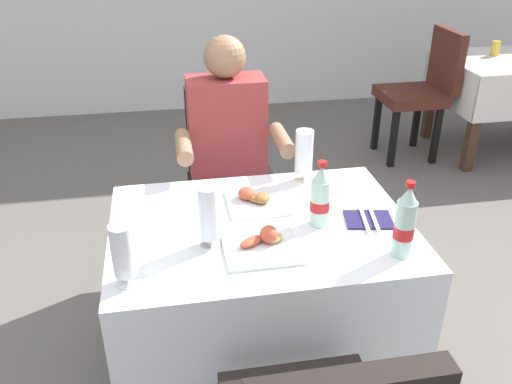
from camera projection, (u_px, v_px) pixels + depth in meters
name	position (u px, v px, depth m)	size (l,w,h in m)	color
main_dining_table	(261.00, 264.00, 2.04)	(1.08, 0.79, 0.74)	white
chair_far_diner_seat	(232.00, 175.00, 2.72)	(0.44, 0.50, 0.97)	black
seated_diner_far	(229.00, 155.00, 2.55)	(0.50, 0.46, 1.26)	#282D42
plate_near_camera	(263.00, 243.00, 1.82)	(0.25, 0.25, 0.07)	white
plate_far_diner	(256.00, 200.00, 2.08)	(0.23, 0.23, 0.06)	white
beer_glass_left	(304.00, 156.00, 2.21)	(0.07, 0.07, 0.22)	white
beer_glass_middle	(124.00, 255.00, 1.60)	(0.07, 0.07, 0.21)	white
beer_glass_right	(209.00, 217.00, 1.78)	(0.07, 0.07, 0.22)	white
cola_bottle_primary	(405.00, 224.00, 1.73)	(0.07, 0.07, 0.27)	silver
cola_bottle_secondary	(320.00, 198.00, 1.90)	(0.07, 0.07, 0.25)	silver
napkin_cutlery_set	(369.00, 219.00, 1.97)	(0.19, 0.20, 0.01)	#231E4C
background_dining_table	(509.00, 82.00, 4.15)	(1.01, 0.79, 0.74)	white
background_chair_left	(423.00, 87.00, 4.04)	(0.50, 0.44, 0.97)	#4C2319
background_table_tumbler	(495.00, 48.00, 4.13)	(0.06, 0.06, 0.11)	gold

